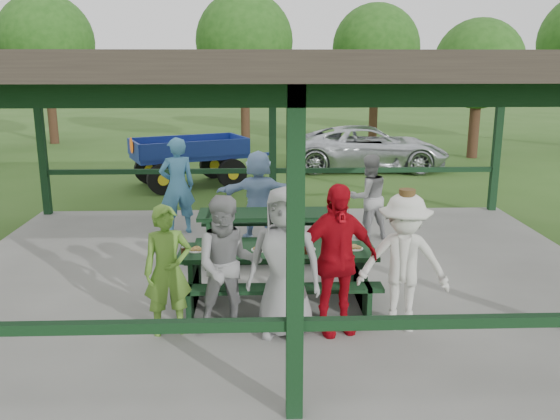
{
  "coord_description": "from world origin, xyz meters",
  "views": [
    {
      "loc": [
        -0.31,
        -8.62,
        3.26
      ],
      "look_at": [
        0.0,
        -0.3,
        1.16
      ],
      "focal_mm": 38.0,
      "sensor_mm": 36.0,
      "label": 1
    }
  ],
  "objects_px": {
    "pickup_truck": "(369,148)",
    "farm_trailer": "(189,160)",
    "contestant_green": "(168,271)",
    "contestant_grey_mid": "(285,263)",
    "contestant_grey_left": "(228,266)",
    "spectator_grey": "(368,197)",
    "contestant_red": "(335,259)",
    "spectator_lblue": "(259,195)",
    "contestant_white_fedora": "(403,263)",
    "picnic_table_near": "(278,270)",
    "picnic_table_far": "(271,229)",
    "spectator_blue": "(177,186)"
  },
  "relations": [
    {
      "from": "spectator_lblue",
      "to": "spectator_blue",
      "type": "bearing_deg",
      "value": -19.68
    },
    {
      "from": "spectator_blue",
      "to": "farm_trailer",
      "type": "bearing_deg",
      "value": -105.88
    },
    {
      "from": "farm_trailer",
      "to": "picnic_table_far",
      "type": "bearing_deg",
      "value": -94.73
    },
    {
      "from": "picnic_table_near",
      "to": "contestant_white_fedora",
      "type": "bearing_deg",
      "value": -29.56
    },
    {
      "from": "picnic_table_near",
      "to": "picnic_table_far",
      "type": "relative_size",
      "value": 1.08
    },
    {
      "from": "spectator_grey",
      "to": "spectator_blue",
      "type": "bearing_deg",
      "value": -25.27
    },
    {
      "from": "contestant_grey_left",
      "to": "spectator_grey",
      "type": "relative_size",
      "value": 1.08
    },
    {
      "from": "picnic_table_near",
      "to": "contestant_grey_mid",
      "type": "xyz_separation_m",
      "value": [
        0.05,
        -0.93,
        0.42
      ]
    },
    {
      "from": "contestant_grey_mid",
      "to": "picnic_table_near",
      "type": "bearing_deg",
      "value": 108.84
    },
    {
      "from": "contestant_red",
      "to": "contestant_green",
      "type": "bearing_deg",
      "value": 163.02
    },
    {
      "from": "picnic_table_far",
      "to": "farm_trailer",
      "type": "relative_size",
      "value": 0.61
    },
    {
      "from": "spectator_lblue",
      "to": "contestant_red",
      "type": "bearing_deg",
      "value": 100.89
    },
    {
      "from": "spectator_grey",
      "to": "contestant_red",
      "type": "bearing_deg",
      "value": 57.03
    },
    {
      "from": "picnic_table_near",
      "to": "contestant_green",
      "type": "distance_m",
      "value": 1.59
    },
    {
      "from": "contestant_green",
      "to": "contestant_grey_mid",
      "type": "relative_size",
      "value": 0.87
    },
    {
      "from": "farm_trailer",
      "to": "spectator_lblue",
      "type": "bearing_deg",
      "value": -93.68
    },
    {
      "from": "farm_trailer",
      "to": "spectator_grey",
      "type": "bearing_deg",
      "value": -77.28
    },
    {
      "from": "picnic_table_far",
      "to": "spectator_lblue",
      "type": "bearing_deg",
      "value": 101.9
    },
    {
      "from": "picnic_table_far",
      "to": "farm_trailer",
      "type": "bearing_deg",
      "value": 107.88
    },
    {
      "from": "contestant_red",
      "to": "farm_trailer",
      "type": "distance_m",
      "value": 9.59
    },
    {
      "from": "picnic_table_far",
      "to": "spectator_blue",
      "type": "bearing_deg",
      "value": 139.89
    },
    {
      "from": "picnic_table_near",
      "to": "contestant_grey_left",
      "type": "distance_m",
      "value": 1.11
    },
    {
      "from": "pickup_truck",
      "to": "farm_trailer",
      "type": "distance_m",
      "value": 5.73
    },
    {
      "from": "picnic_table_near",
      "to": "contestant_grey_left",
      "type": "xyz_separation_m",
      "value": [
        -0.61,
        -0.85,
        0.36
      ]
    },
    {
      "from": "contestant_white_fedora",
      "to": "pickup_truck",
      "type": "bearing_deg",
      "value": 95.98
    },
    {
      "from": "contestant_white_fedora",
      "to": "spectator_lblue",
      "type": "relative_size",
      "value": 1.05
    },
    {
      "from": "contestant_white_fedora",
      "to": "farm_trailer",
      "type": "height_order",
      "value": "contestant_white_fedora"
    },
    {
      "from": "spectator_grey",
      "to": "pickup_truck",
      "type": "xyz_separation_m",
      "value": [
        1.43,
        7.69,
        -0.21
      ]
    },
    {
      "from": "contestant_green",
      "to": "picnic_table_far",
      "type": "bearing_deg",
      "value": 51.21
    },
    {
      "from": "contestant_white_fedora",
      "to": "farm_trailer",
      "type": "distance_m",
      "value": 9.82
    },
    {
      "from": "contestant_green",
      "to": "spectator_blue",
      "type": "bearing_deg",
      "value": 81.31
    },
    {
      "from": "pickup_truck",
      "to": "picnic_table_near",
      "type": "bearing_deg",
      "value": 166.33
    },
    {
      "from": "contestant_green",
      "to": "contestant_white_fedora",
      "type": "distance_m",
      "value": 2.78
    },
    {
      "from": "picnic_table_near",
      "to": "contestant_red",
      "type": "bearing_deg",
      "value": -53.21
    },
    {
      "from": "pickup_truck",
      "to": "spectator_blue",
      "type": "bearing_deg",
      "value": 148.49
    },
    {
      "from": "contestant_red",
      "to": "spectator_lblue",
      "type": "distance_m",
      "value": 3.94
    },
    {
      "from": "pickup_truck",
      "to": "contestant_white_fedora",
      "type": "bearing_deg",
      "value": 174.49
    },
    {
      "from": "contestant_white_fedora",
      "to": "contestant_green",
      "type": "bearing_deg",
      "value": -165.49
    },
    {
      "from": "picnic_table_near",
      "to": "spectator_lblue",
      "type": "height_order",
      "value": "spectator_lblue"
    },
    {
      "from": "picnic_table_near",
      "to": "contestant_green",
      "type": "bearing_deg",
      "value": -147.56
    },
    {
      "from": "picnic_table_far",
      "to": "spectator_lblue",
      "type": "xyz_separation_m",
      "value": [
        -0.2,
        0.97,
        0.35
      ]
    },
    {
      "from": "picnic_table_far",
      "to": "contestant_green",
      "type": "distance_m",
      "value": 3.12
    },
    {
      "from": "picnic_table_far",
      "to": "picnic_table_near",
      "type": "bearing_deg",
      "value": -88.91
    },
    {
      "from": "contestant_white_fedora",
      "to": "spectator_grey",
      "type": "height_order",
      "value": "contestant_white_fedora"
    },
    {
      "from": "contestant_white_fedora",
      "to": "farm_trailer",
      "type": "relative_size",
      "value": 0.44
    },
    {
      "from": "picnic_table_near",
      "to": "pickup_truck",
      "type": "height_order",
      "value": "pickup_truck"
    },
    {
      "from": "contestant_grey_left",
      "to": "pickup_truck",
      "type": "distance_m",
      "value": 12.08
    },
    {
      "from": "picnic_table_near",
      "to": "contestant_white_fedora",
      "type": "height_order",
      "value": "contestant_white_fedora"
    },
    {
      "from": "spectator_blue",
      "to": "spectator_grey",
      "type": "xyz_separation_m",
      "value": [
        3.5,
        -0.51,
        -0.13
      ]
    },
    {
      "from": "picnic_table_far",
      "to": "spectator_blue",
      "type": "height_order",
      "value": "spectator_blue"
    }
  ]
}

